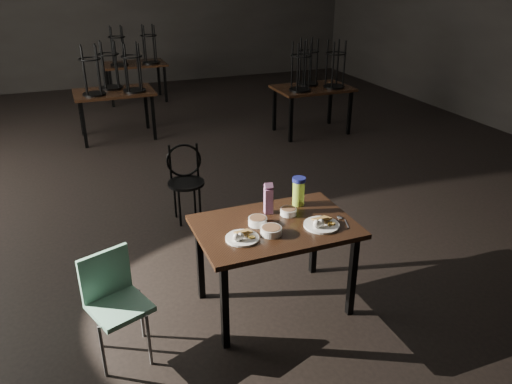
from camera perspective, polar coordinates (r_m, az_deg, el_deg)
name	(u,v)px	position (r m, az deg, el deg)	size (l,w,h in m)	color
main_table	(275,233)	(3.84, 2.19, -4.75)	(1.20, 0.80, 0.75)	black
plate_left	(242,237)	(3.60, -1.60, -5.11)	(0.25, 0.25, 0.08)	white
plate_right	(322,223)	(3.80, 7.50, -3.57)	(0.27, 0.27, 0.09)	white
bowl_near	(258,221)	(3.78, 0.19, -3.33)	(0.14, 0.14, 0.06)	white
bowl_far	(288,211)	(3.94, 3.73, -2.22)	(0.13, 0.13, 0.05)	white
bowl_big	(271,231)	(3.66, 1.74, -4.42)	(0.16, 0.16, 0.05)	white
juice_carton	(268,199)	(3.92, 1.43, -0.81)	(0.07, 0.07, 0.26)	#88186E
water_bottle	(299,191)	(4.07, 4.89, 0.12)	(0.13, 0.13, 0.24)	#B7E343
spoon	(341,218)	(3.93, 9.65, -2.98)	(0.06, 0.21, 0.01)	silver
bentwood_chair	(185,177)	(5.37, -8.08, 1.77)	(0.41, 0.40, 0.82)	black
school_chair	(115,297)	(3.63, -15.87, -11.45)	(0.47, 0.47, 0.79)	#72B195
bg_table_left	(114,89)	(8.14, -15.97, 11.21)	(1.20, 0.80, 1.48)	black
bg_table_right	(313,85)	(8.16, 6.55, 12.00)	(1.20, 0.80, 1.48)	black
bg_table_far	(135,63)	(10.39, -13.71, 14.09)	(1.20, 0.80, 1.48)	black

